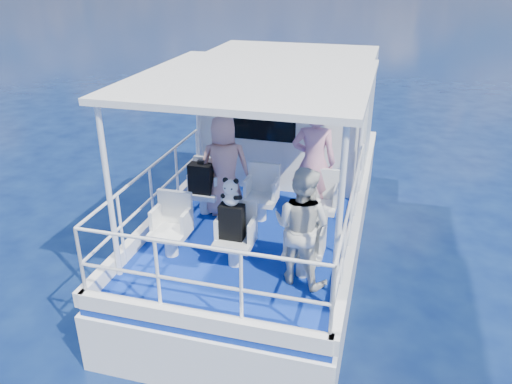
{
  "coord_description": "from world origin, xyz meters",
  "views": [
    {
      "loc": [
        1.72,
        -6.37,
        4.51
      ],
      "look_at": [
        0.09,
        -0.4,
        1.64
      ],
      "focal_mm": 35.0,
      "sensor_mm": 36.0,
      "label": 1
    }
  ],
  "objects_px": {
    "passenger_port_fwd": "(224,166)",
    "passenger_stbd_aft": "(302,226)",
    "panda": "(231,192)",
    "backpack_center": "(232,222)"
  },
  "relations": [
    {
      "from": "passenger_stbd_aft",
      "to": "passenger_port_fwd",
      "type": "bearing_deg",
      "value": -29.76
    },
    {
      "from": "passenger_stbd_aft",
      "to": "backpack_center",
      "type": "relative_size",
      "value": 3.22
    },
    {
      "from": "passenger_port_fwd",
      "to": "backpack_center",
      "type": "relative_size",
      "value": 3.38
    },
    {
      "from": "passenger_port_fwd",
      "to": "passenger_stbd_aft",
      "type": "bearing_deg",
      "value": 117.74
    },
    {
      "from": "passenger_port_fwd",
      "to": "passenger_stbd_aft",
      "type": "xyz_separation_m",
      "value": [
        1.46,
        -1.48,
        -0.04
      ]
    },
    {
      "from": "passenger_port_fwd",
      "to": "panda",
      "type": "distance_m",
      "value": 1.47
    },
    {
      "from": "passenger_stbd_aft",
      "to": "panda",
      "type": "height_order",
      "value": "passenger_stbd_aft"
    },
    {
      "from": "passenger_stbd_aft",
      "to": "panda",
      "type": "xyz_separation_m",
      "value": [
        -0.92,
        0.14,
        0.28
      ]
    },
    {
      "from": "passenger_port_fwd",
      "to": "passenger_stbd_aft",
      "type": "relative_size",
      "value": 1.05
    },
    {
      "from": "passenger_port_fwd",
      "to": "passenger_stbd_aft",
      "type": "height_order",
      "value": "passenger_port_fwd"
    }
  ]
}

